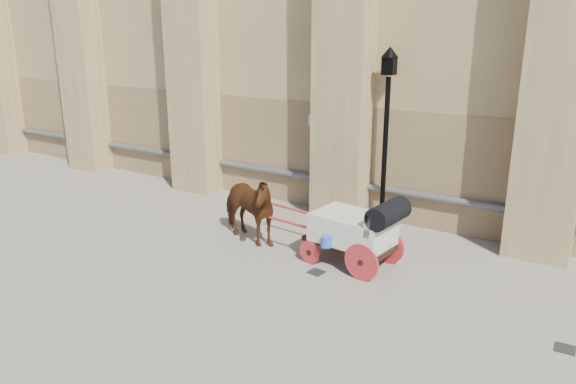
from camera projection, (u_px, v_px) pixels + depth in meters
The scene contains 6 objects.
ground at pixel (305, 274), 11.91m from camera, with size 90.00×90.00×0.00m, color gray.
horse at pixel (246, 207), 13.42m from camera, with size 0.94×2.06×1.74m, color #5D2A13.
carriage at pixel (358, 228), 12.07m from camera, with size 3.78×1.44×1.62m.
street_lamp at pixel (386, 134), 14.04m from camera, with size 0.43×0.43×4.55m.
drain_grate_near at pixel (316, 272), 11.99m from camera, with size 0.32×0.32×0.01m, color black.
drain_grate_far at pixel (565, 349), 9.21m from camera, with size 0.32×0.32×0.01m, color black.
Camera 1 is at (5.38, -9.44, 5.20)m, focal length 35.00 mm.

